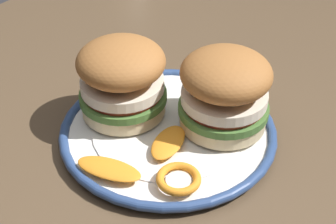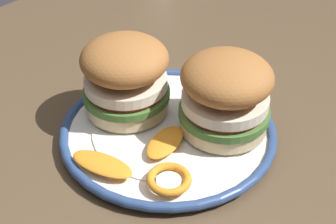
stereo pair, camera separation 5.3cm
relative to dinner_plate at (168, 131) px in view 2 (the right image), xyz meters
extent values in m
cube|color=brown|center=(-0.06, -0.05, -0.02)|extent=(1.26, 1.07, 0.03)
cube|color=brown|center=(0.51, 0.42, -0.41)|extent=(0.06, 0.06, 0.74)
cylinder|color=white|center=(0.00, 0.00, 0.00)|extent=(0.25, 0.25, 0.01)
torus|color=navy|center=(0.00, 0.00, 0.00)|extent=(0.27, 0.27, 0.01)
cylinder|color=white|center=(0.00, 0.00, 0.00)|extent=(0.19, 0.19, 0.00)
cylinder|color=beige|center=(-0.01, 0.07, 0.02)|extent=(0.11, 0.11, 0.02)
cylinder|color=#477033|center=(-0.01, 0.07, 0.03)|extent=(0.11, 0.11, 0.01)
cylinder|color=#BC3828|center=(-0.01, 0.07, 0.04)|extent=(0.10, 0.10, 0.01)
cylinder|color=silver|center=(-0.01, 0.07, 0.05)|extent=(0.11, 0.11, 0.01)
ellipsoid|color=#A36633|center=(-0.01, 0.07, 0.08)|extent=(0.15, 0.15, 0.05)
cylinder|color=beige|center=(0.05, -0.05, 0.02)|extent=(0.11, 0.11, 0.02)
cylinder|color=#477033|center=(0.05, -0.05, 0.03)|extent=(0.11, 0.11, 0.01)
cylinder|color=#BC3828|center=(0.05, -0.05, 0.04)|extent=(0.10, 0.10, 0.01)
cylinder|color=silver|center=(0.05, -0.05, 0.05)|extent=(0.11, 0.11, 0.01)
ellipsoid|color=#A36633|center=(0.05, -0.05, 0.08)|extent=(0.15, 0.15, 0.05)
torus|color=orange|center=(-0.07, -0.07, 0.01)|extent=(0.06, 0.06, 0.01)
cylinder|color=#F4E5C6|center=(-0.07, -0.07, 0.01)|extent=(0.03, 0.03, 0.00)
ellipsoid|color=orange|center=(-0.03, -0.02, 0.01)|extent=(0.07, 0.05, 0.01)
ellipsoid|color=orange|center=(-0.11, 0.01, 0.01)|extent=(0.05, 0.08, 0.01)
camera|label=1|loc=(-0.40, -0.29, 0.41)|focal=54.26mm
camera|label=2|loc=(-0.36, -0.33, 0.41)|focal=54.26mm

